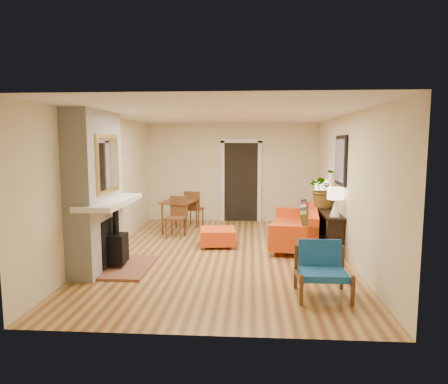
% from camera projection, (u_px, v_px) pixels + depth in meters
% --- Properties ---
extents(room_shell, '(6.50, 6.50, 6.50)m').
position_uv_depth(room_shell, '(255.00, 177.00, 9.97)').
color(room_shell, tan).
rests_on(room_shell, ground).
extents(fireplace, '(1.09, 1.68, 2.60)m').
position_uv_depth(fireplace, '(98.00, 194.00, 6.54)').
color(fireplace, white).
rests_on(fireplace, ground).
extents(sofa, '(1.17, 2.20, 0.83)m').
position_uv_depth(sofa, '(299.00, 227.00, 8.15)').
color(sofa, silver).
rests_on(sofa, ground).
extents(ottoman, '(0.77, 0.77, 0.35)m').
position_uv_depth(ottoman, '(218.00, 236.00, 8.09)').
color(ottoman, silver).
rests_on(ottoman, ground).
extents(blue_chair, '(0.71, 0.70, 0.73)m').
position_uv_depth(blue_chair, '(322.00, 266.00, 5.49)').
color(blue_chair, brown).
rests_on(blue_chair, ground).
extents(dining_table, '(0.93, 1.71, 0.90)m').
position_uv_depth(dining_table, '(183.00, 207.00, 9.39)').
color(dining_table, brown).
rests_on(dining_table, ground).
extents(console_table, '(0.34, 1.85, 0.72)m').
position_uv_depth(console_table, '(327.00, 217.00, 8.14)').
color(console_table, black).
rests_on(console_table, ground).
extents(lamp_near, '(0.30, 0.30, 0.54)m').
position_uv_depth(lamp_near, '(335.00, 198.00, 7.36)').
color(lamp_near, white).
rests_on(lamp_near, console_table).
extents(lamp_far, '(0.30, 0.30, 0.54)m').
position_uv_depth(lamp_far, '(321.00, 189.00, 8.83)').
color(lamp_far, white).
rests_on(lamp_far, console_table).
extents(houseplant, '(0.85, 0.77, 0.81)m').
position_uv_depth(houseplant, '(325.00, 189.00, 8.33)').
color(houseplant, '#1E5919').
rests_on(houseplant, console_table).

